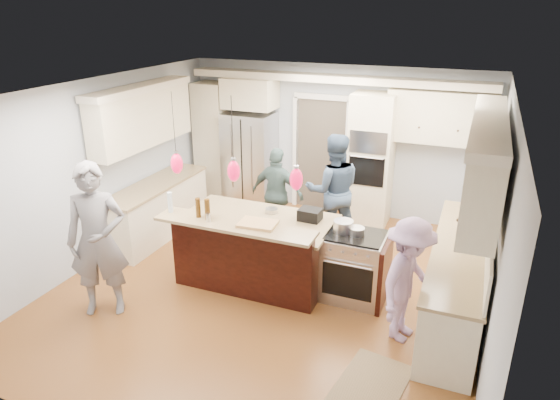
# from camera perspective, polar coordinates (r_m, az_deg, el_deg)

# --- Properties ---
(ground_plane) EXTENTS (6.00, 6.00, 0.00)m
(ground_plane) POSITION_cam_1_polar(r_m,az_deg,el_deg) (7.09, -1.08, -9.66)
(ground_plane) COLOR brown
(ground_plane) RESTS_ON ground
(room_shell) EXTENTS (5.54, 6.04, 2.72)m
(room_shell) POSITION_cam_1_polar(r_m,az_deg,el_deg) (6.34, -1.20, 4.55)
(room_shell) COLOR #B2BCC6
(room_shell) RESTS_ON ground
(refrigerator) EXTENTS (0.90, 0.70, 1.80)m
(refrigerator) POSITION_cam_1_polar(r_m,az_deg,el_deg) (9.52, -3.46, 4.59)
(refrigerator) COLOR #B7B7BC
(refrigerator) RESTS_ON ground
(oven_column) EXTENTS (0.72, 0.69, 2.30)m
(oven_column) POSITION_cam_1_polar(r_m,az_deg,el_deg) (8.76, 10.34, 4.48)
(oven_column) COLOR beige
(oven_column) RESTS_ON ground
(back_upper_cabinets) EXTENTS (5.30, 0.61, 2.54)m
(back_upper_cabinets) POSITION_cam_1_polar(r_m,az_deg,el_deg) (9.12, 1.39, 8.87)
(back_upper_cabinets) COLOR beige
(back_upper_cabinets) RESTS_ON ground
(right_counter_run) EXTENTS (0.64, 3.10, 2.51)m
(right_counter_run) POSITION_cam_1_polar(r_m,az_deg,el_deg) (6.42, 20.53, -3.97)
(right_counter_run) COLOR beige
(right_counter_run) RESTS_ON ground
(left_cabinets) EXTENTS (0.64, 2.30, 2.51)m
(left_cabinets) POSITION_cam_1_polar(r_m,az_deg,el_deg) (8.42, -14.43, 2.75)
(left_cabinets) COLOR beige
(left_cabinets) RESTS_ON ground
(kitchen_island) EXTENTS (2.10, 1.46, 1.12)m
(kitchen_island) POSITION_cam_1_polar(r_m,az_deg,el_deg) (7.00, -2.74, -5.57)
(kitchen_island) COLOR black
(kitchen_island) RESTS_ON ground
(island_range) EXTENTS (0.82, 0.71, 0.92)m
(island_range) POSITION_cam_1_polar(r_m,az_deg,el_deg) (6.67, 8.69, -7.53)
(island_range) COLOR #B7B7BC
(island_range) RESTS_ON ground
(pendant_lights) EXTENTS (1.75, 0.15, 1.03)m
(pendant_lights) POSITION_cam_1_polar(r_m,az_deg,el_deg) (6.01, -5.32, 3.35)
(pendant_lights) COLOR black
(pendant_lights) RESTS_ON ground
(person_bar_end) EXTENTS (0.86, 0.76, 1.97)m
(person_bar_end) POSITION_cam_1_polar(r_m,az_deg,el_deg) (6.47, -20.13, -4.38)
(person_bar_end) COLOR slate
(person_bar_end) RESTS_ON ground
(person_far_left) EXTENTS (1.09, 0.99, 1.83)m
(person_far_left) POSITION_cam_1_polar(r_m,az_deg,el_deg) (7.93, 6.09, 1.10)
(person_far_left) COLOR #31455F
(person_far_left) RESTS_ON ground
(person_far_right) EXTENTS (0.92, 0.42, 1.54)m
(person_far_right) POSITION_cam_1_polar(r_m,az_deg,el_deg) (8.14, -0.30, 0.67)
(person_far_right) COLOR #476362
(person_far_right) RESTS_ON ground
(person_range_side) EXTENTS (0.81, 1.09, 1.51)m
(person_range_side) POSITION_cam_1_polar(r_m,az_deg,el_deg) (5.89, 14.42, -8.90)
(person_range_side) COLOR #A281AE
(person_range_side) RESTS_ON ground
(floor_rug) EXTENTS (0.78, 1.02, 0.01)m
(floor_rug) POSITION_cam_1_polar(r_m,az_deg,el_deg) (5.58, 10.44, -19.91)
(floor_rug) COLOR olive
(floor_rug) RESTS_ON ground
(water_bottle) EXTENTS (0.07, 0.07, 0.27)m
(water_bottle) POSITION_cam_1_polar(r_m,az_deg,el_deg) (6.65, -12.45, -0.26)
(water_bottle) COLOR silver
(water_bottle) RESTS_ON kitchen_island
(beer_bottle_a) EXTENTS (0.05, 0.05, 0.22)m
(beer_bottle_a) POSITION_cam_1_polar(r_m,az_deg,el_deg) (6.43, -8.38, -1.02)
(beer_bottle_a) COLOR #472C0C
(beer_bottle_a) RESTS_ON kitchen_island
(beer_bottle_b) EXTENTS (0.09, 0.09, 0.27)m
(beer_bottle_b) POSITION_cam_1_polar(r_m,az_deg,el_deg) (6.35, -8.30, -1.07)
(beer_bottle_b) COLOR #472C0C
(beer_bottle_b) RESTS_ON kitchen_island
(beer_bottle_c) EXTENTS (0.08, 0.08, 0.26)m
(beer_bottle_c) POSITION_cam_1_polar(r_m,az_deg,el_deg) (6.43, -9.34, -0.88)
(beer_bottle_c) COLOR #472C0C
(beer_bottle_c) RESTS_ON kitchen_island
(drink_can) EXTENTS (0.06, 0.06, 0.11)m
(drink_can) POSITION_cam_1_polar(r_m,az_deg,el_deg) (6.31, -8.21, -2.00)
(drink_can) COLOR #B7B7BC
(drink_can) RESTS_ON kitchen_island
(cutting_board) EXTENTS (0.48, 0.36, 0.04)m
(cutting_board) POSITION_cam_1_polar(r_m,az_deg,el_deg) (6.17, -2.56, -2.73)
(cutting_board) COLOR tan
(cutting_board) RESTS_ON kitchen_island
(pot_large) EXTENTS (0.26, 0.26, 0.15)m
(pot_large) POSITION_cam_1_polar(r_m,az_deg,el_deg) (6.49, 7.26, -2.98)
(pot_large) COLOR #B7B7BC
(pot_large) RESTS_ON island_range
(pot_small) EXTENTS (0.20, 0.20, 0.10)m
(pot_small) POSITION_cam_1_polar(r_m,az_deg,el_deg) (6.43, 8.77, -3.54)
(pot_small) COLOR #B7B7BC
(pot_small) RESTS_ON island_range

